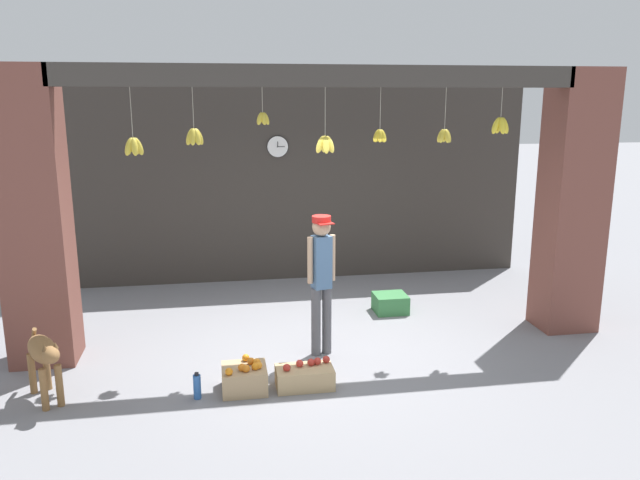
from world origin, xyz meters
TOP-DOWN VIEW (x-y plane):
  - ground_plane at (0.00, 0.00)m, footprint 60.00×60.00m
  - shop_back_wall at (0.00, 3.14)m, footprint 7.73×0.12m
  - shop_pillar_left at (-3.21, 0.30)m, footprint 0.70×0.60m
  - shop_pillar_right at (3.21, 0.30)m, footprint 0.70×0.60m
  - storefront_awning at (-0.02, 0.12)m, footprint 5.83×0.32m
  - dog at (-2.97, -0.76)m, footprint 0.52×0.81m
  - shopkeeper at (-0.07, -0.07)m, footprint 0.33×0.29m
  - fruit_crate_oranges at (-1.01, -0.86)m, footprint 0.46×0.43m
  - fruit_crate_apples at (-0.39, -0.89)m, footprint 0.60×0.34m
  - produce_box_green at (1.13, 1.21)m, footprint 0.45×0.41m
  - water_bottle at (-1.49, -0.96)m, footprint 0.08×0.08m
  - wall_clock at (-0.24, 3.07)m, footprint 0.35×0.03m

SIDE VIEW (x-z plane):
  - ground_plane at x=0.00m, z-range 0.00..0.00m
  - fruit_crate_apples at x=-0.39m, z-range -0.03..0.26m
  - produce_box_green at x=1.13m, z-range 0.00..0.26m
  - water_bottle at x=-1.49m, z-range -0.01..0.27m
  - fruit_crate_oranges at x=-1.01m, z-range -0.02..0.30m
  - dog at x=-2.97m, z-range 0.13..0.84m
  - shopkeeper at x=-0.07m, z-range 0.15..1.81m
  - shop_back_wall at x=0.00m, z-range 0.00..3.31m
  - shop_pillar_left at x=-3.21m, z-range 0.00..3.31m
  - shop_pillar_right at x=3.21m, z-range 0.00..3.31m
  - wall_clock at x=-0.24m, z-range 2.01..2.36m
  - storefront_awning at x=-0.02m, z-range 2.65..3.62m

